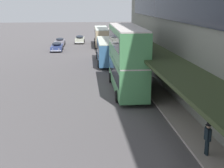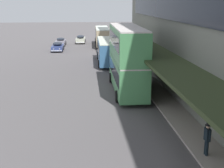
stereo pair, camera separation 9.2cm
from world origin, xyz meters
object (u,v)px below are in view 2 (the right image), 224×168
(sedan_second_near, at_px, (58,46))
(pedestrian_at_kerb, at_px, (207,137))
(transit_bus_kerbside_far, at_px, (107,50))
(sedan_lead_mid, at_px, (81,39))
(transit_bus_kerbside_front, at_px, (127,57))
(transit_bus_kerbside_rear, at_px, (102,35))
(sedan_second_mid, at_px, (61,42))

(sedan_second_near, bearing_deg, pedestrian_at_kerb, -74.96)
(transit_bus_kerbside_far, height_order, pedestrian_at_kerb, transit_bus_kerbside_far)
(sedan_lead_mid, bearing_deg, transit_bus_kerbside_front, -83.39)
(transit_bus_kerbside_rear, relative_size, transit_bus_kerbside_far, 1.09)
(transit_bus_kerbside_rear, xyz_separation_m, sedan_second_mid, (-7.91, 1.30, -1.21))
(transit_bus_kerbside_front, distance_m, sedan_lead_mid, 36.01)
(sedan_second_near, distance_m, pedestrian_at_kerb, 40.40)
(transit_bus_kerbside_front, height_order, sedan_second_near, transit_bus_kerbside_front)
(sedan_lead_mid, relative_size, sedan_second_near, 1.03)
(transit_bus_kerbside_front, bearing_deg, sedan_second_near, 107.45)
(sedan_second_mid, height_order, sedan_second_near, sedan_second_near)
(pedestrian_at_kerb, bearing_deg, sedan_lead_mid, 97.59)
(pedestrian_at_kerb, bearing_deg, transit_bus_kerbside_rear, 93.14)
(transit_bus_kerbside_rear, distance_m, sedan_second_near, 9.74)
(transit_bus_kerbside_far, relative_size, pedestrian_at_kerb, 5.34)
(transit_bus_kerbside_front, xyz_separation_m, transit_bus_kerbside_far, (-0.60, 13.90, -1.44))
(transit_bus_kerbside_far, xyz_separation_m, sedan_second_mid, (-7.36, 18.51, -1.09))
(sedan_second_mid, relative_size, sedan_lead_mid, 0.88)
(transit_bus_kerbside_far, xyz_separation_m, sedan_lead_mid, (-3.53, 21.79, -1.04))
(transit_bus_kerbside_rear, bearing_deg, pedestrian_at_kerb, -86.86)
(transit_bus_kerbside_far, bearing_deg, transit_bus_kerbside_front, -87.52)
(transit_bus_kerbside_front, bearing_deg, sedan_lead_mid, 96.61)
(transit_bus_kerbside_front, distance_m, pedestrian_at_kerb, 13.61)
(transit_bus_kerbside_front, relative_size, sedan_lead_mid, 2.04)
(sedan_lead_mid, height_order, pedestrian_at_kerb, pedestrian_at_kerb)
(transit_bus_kerbside_rear, bearing_deg, sedan_second_mid, 170.69)
(sedan_lead_mid, bearing_deg, sedan_second_near, -111.82)
(transit_bus_kerbside_front, xyz_separation_m, sedan_second_mid, (-7.96, 32.41, -2.53))
(transit_bus_kerbside_rear, distance_m, transit_bus_kerbside_far, 17.22)
(transit_bus_kerbside_rear, height_order, sedan_lead_mid, transit_bus_kerbside_rear)
(transit_bus_kerbside_rear, relative_size, sedan_second_mid, 2.43)
(transit_bus_kerbside_front, xyz_separation_m, pedestrian_at_kerb, (2.39, -13.24, -2.09))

